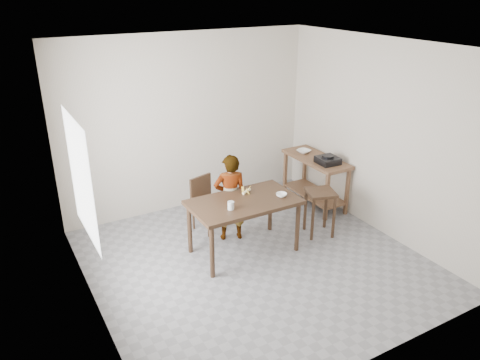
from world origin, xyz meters
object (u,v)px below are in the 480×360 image
child (230,198)px  prep_counter (315,181)px  dining_chair (209,205)px  stool (319,213)px  dining_table (244,226)px

child → prep_counter: bearing=-153.1°
dining_chair → stool: bearing=-51.3°
child → dining_chair: 0.47m
prep_counter → stool: size_ratio=1.80×
child → dining_chair: size_ratio=1.59×
prep_counter → child: size_ratio=0.96×
dining_chair → stool: size_ratio=1.18×
child → stool: bearing=172.9°
dining_chair → dining_table: bearing=-97.6°
dining_table → stool: dining_table is taller
dining_table → child: 0.47m
prep_counter → stool: (-0.55, -0.81, -0.07)m
prep_counter → stool: prep_counter is taller
child → stool: size_ratio=1.87×
prep_counter → dining_chair: 1.85m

